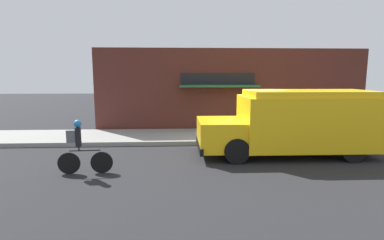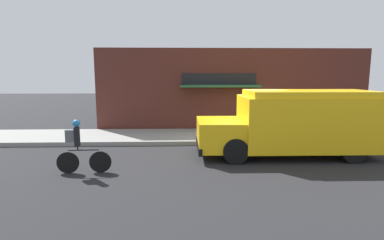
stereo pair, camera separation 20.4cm
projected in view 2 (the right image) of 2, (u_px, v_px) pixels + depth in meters
name	position (u px, v px, depth m)	size (l,w,h in m)	color
ground_plane	(245.00, 145.00, 12.42)	(70.00, 70.00, 0.00)	#232326
sidewalk	(239.00, 136.00, 13.87)	(28.00, 2.96, 0.18)	gray
storefront	(233.00, 90.00, 15.18)	(13.88, 1.09, 4.21)	#4C231E
school_bus	(296.00, 122.00, 10.68)	(6.34, 2.77, 2.35)	yellow
cyclist	(79.00, 147.00, 8.80)	(1.59, 0.22, 1.61)	black
trash_bin	(244.00, 125.00, 13.73)	(0.53, 0.53, 0.84)	#2D5138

